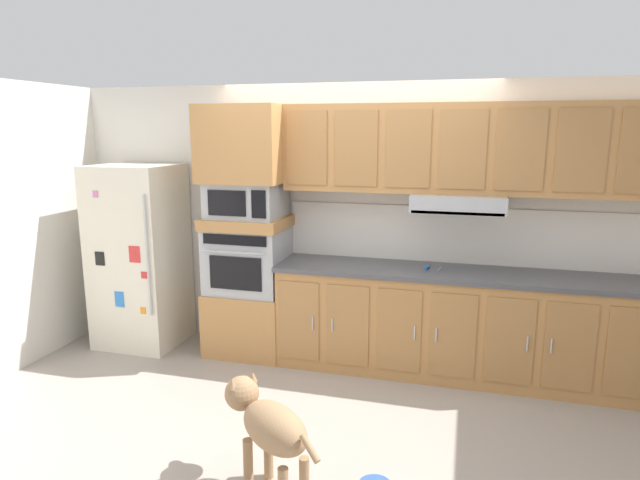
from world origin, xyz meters
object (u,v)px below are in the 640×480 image
(refrigerator, at_px, (140,256))
(microwave, at_px, (246,200))
(built_in_oven, at_px, (248,259))
(dog, at_px, (267,424))
(screwdriver, at_px, (428,267))

(refrigerator, relative_size, microwave, 2.73)
(built_in_oven, height_order, dog, built_in_oven)
(refrigerator, height_order, dog, refrigerator)
(refrigerator, height_order, microwave, refrigerator)
(built_in_oven, relative_size, dog, 0.91)
(built_in_oven, distance_m, microwave, 0.56)
(refrigerator, xyz_separation_m, screwdriver, (2.76, 0.08, 0.05))
(screwdriver, bearing_deg, built_in_oven, -179.62)
(refrigerator, distance_m, microwave, 1.25)
(refrigerator, relative_size, dog, 2.28)
(built_in_oven, xyz_separation_m, dog, (0.90, -1.90, -0.47))
(built_in_oven, xyz_separation_m, microwave, (0.00, -0.00, 0.56))
(microwave, bearing_deg, built_in_oven, 179.23)
(built_in_oven, height_order, microwave, microwave)
(refrigerator, bearing_deg, built_in_oven, 3.49)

